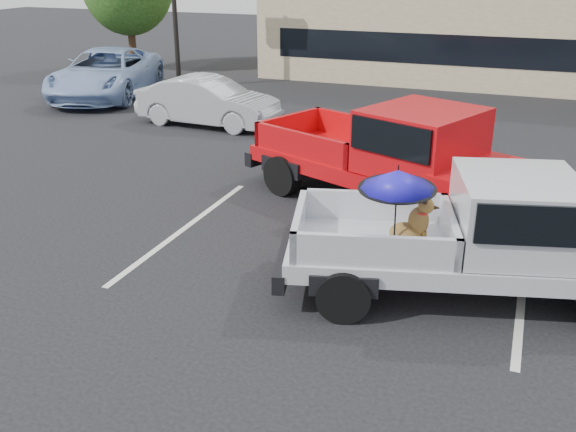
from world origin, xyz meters
name	(u,v)px	position (x,y,z in m)	size (l,w,h in m)	color
ground	(299,308)	(0.00, 0.00, 0.00)	(90.00, 90.00, 0.00)	black
stripe_left	(185,228)	(-3.00, 2.00, 0.00)	(0.12, 5.00, 0.01)	silver
stripe_right	(523,282)	(3.00, 2.00, 0.00)	(0.12, 5.00, 0.01)	silver
silver_pickup	(497,232)	(2.54, 1.35, 1.05)	(6.00, 3.35, 2.06)	black
red_pickup	(412,156)	(0.73, 4.33, 1.14)	(6.70, 4.49, 2.09)	black
silver_sedan	(208,102)	(-6.21, 9.17, 0.71)	(1.50, 4.31, 1.42)	#ACAFB4
blue_suv	(106,73)	(-11.55, 11.60, 0.83)	(2.76, 5.98, 1.66)	#8FAAD6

